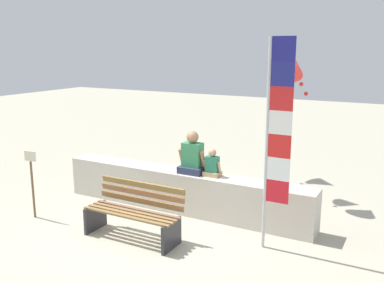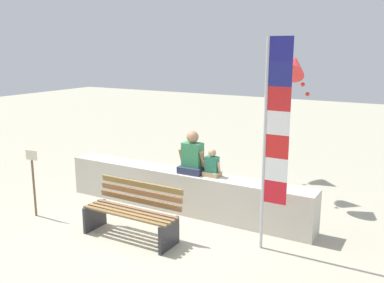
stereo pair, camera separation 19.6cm
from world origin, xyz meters
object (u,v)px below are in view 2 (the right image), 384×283
Objects in this scene: person_adult at (193,157)px; sign_post at (33,177)px; kite_red at (294,65)px; person_child at (212,166)px; park_bench at (133,212)px; flag_banner at (273,132)px.

person_adult is 0.63× the size of sign_post.
kite_red is 5.30m from sign_post.
person_child is at bearing -121.38° from kite_red.
sign_post reaches higher than park_bench.
person_child is 0.16× the size of flag_banner.
person_child is at bearing 62.54° from park_bench.
sign_post is at bearing -174.85° from park_bench.
sign_post is at bearing -150.75° from person_child.
kite_red reaches higher than park_bench.
flag_banner is 3.53× the size of kite_red.
kite_red is at bearing 58.62° from person_child.
person_adult reaches higher than person_child.
person_adult is 2.62m from kite_red.
kite_red is (1.35, 1.54, 1.63)m from person_adult.
park_bench is 1.80× the size of kite_red.
person_child is at bearing 151.62° from flag_banner.
flag_banner reaches higher than person_adult.
person_adult is 0.42m from person_child.
kite_red reaches higher than sign_post.
park_bench is at bearing 5.15° from sign_post.
person_child is (0.41, 0.00, -0.11)m from person_adult.
park_bench is at bearing -119.55° from kite_red.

